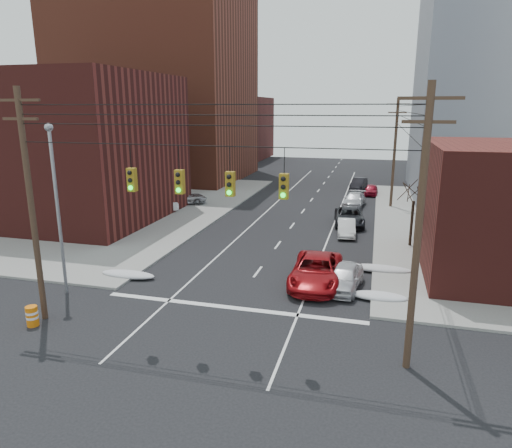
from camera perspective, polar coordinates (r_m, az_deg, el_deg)
The scene contains 27 objects.
ground at distance 18.78m, azimuth -9.57°, elevation -18.35°, with size 160.00×160.00×0.00m, color black.
sidewalk_nw at distance 54.32m, azimuth -24.09°, elevation 2.49°, with size 40.00×40.00×0.15m, color gray.
building_brick_tall at distance 69.68m, azimuth -12.09°, elevation 18.12°, with size 24.00×20.00×30.00m, color brown.
building_brick_near at distance 46.49m, azimuth -23.87°, elevation 8.74°, with size 20.00×16.00×13.00m, color #531C18.
building_brick_far at distance 94.28m, azimuth -5.68°, elevation 11.83°, with size 22.00×18.00×12.00m, color #531C18.
building_glass at distance 86.01m, azimuth 27.15°, elevation 13.46°, with size 20.00×18.00×22.00m, color gray.
utility_pole_left at distance 23.51m, azimuth -26.31°, elevation 2.32°, with size 2.20×0.28×11.00m.
utility_pole_right at distance 17.89m, azimuth 19.67°, elevation -0.41°, with size 2.20×0.28×11.00m.
utility_pole_far at distance 48.50m, azimuth 16.93°, elevation 8.67°, with size 2.20×0.28×11.00m.
traffic_signals at distance 18.76m, azimuth -6.49°, elevation 5.32°, with size 17.00×0.42×2.02m.
street_light at distance 26.45m, azimuth -23.69°, elevation 3.25°, with size 0.44×0.44×9.32m.
bare_tree at distance 35.26m, azimuth 18.91°, elevation 0.86°, with size 2.09×2.20×4.93m.
snow_nw at distance 29.03m, azimuth -15.70°, elevation -6.08°, with size 3.50×1.08×0.42m, color silver.
snow_ne at distance 25.76m, azimuth 15.08°, elevation -8.70°, with size 3.00×1.08×0.42m, color silver.
snow_east_far at distance 29.96m, azimuth 15.11°, elevation -5.40°, with size 4.00×1.08×0.42m, color silver.
red_pickup at distance 26.96m, azimuth 7.53°, elevation -5.82°, with size 2.80×6.07×1.69m, color maroon.
parked_car_a at distance 26.54m, azimuth 11.03°, elevation -6.58°, with size 1.70×4.22×1.44m, color silver.
parked_car_b at distance 37.60m, azimuth 11.24°, elevation -0.45°, with size 1.37×3.92×1.29m, color silver.
parked_car_c at distance 40.95m, azimuth 11.58°, elevation 0.89°, with size 2.47×5.37×1.49m, color black.
parked_car_d at distance 48.77m, azimuth 12.17°, elevation 2.96°, with size 1.98×4.88×1.41m, color #BCBCC1.
parked_car_e at distance 55.75m, azimuth 14.20°, elevation 4.16°, with size 1.47×3.66×1.25m, color maroon.
parked_car_f at distance 59.09m, azimuth 12.71°, elevation 4.92°, with size 1.56×4.46×1.47m, color black.
lot_car_a at distance 45.80m, azimuth -12.57°, elevation 2.48°, with size 1.63×4.67×1.54m, color white.
lot_car_b at distance 49.05m, azimuth -8.94°, elevation 3.29°, with size 2.18×4.73×1.31m, color #ACACB1.
lot_car_c at distance 46.71m, azimuth -19.67°, elevation 2.08°, with size 1.87×4.59×1.33m, color black.
lot_car_d at distance 50.23m, azimuth -14.69°, elevation 3.40°, with size 1.85×4.59×1.56m, color #AEAEB3.
construction_barrel at distance 24.46m, azimuth -26.19°, elevation -10.26°, with size 0.71×0.71×0.98m.
Camera 1 is at (6.85, -14.28, 10.09)m, focal length 32.00 mm.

